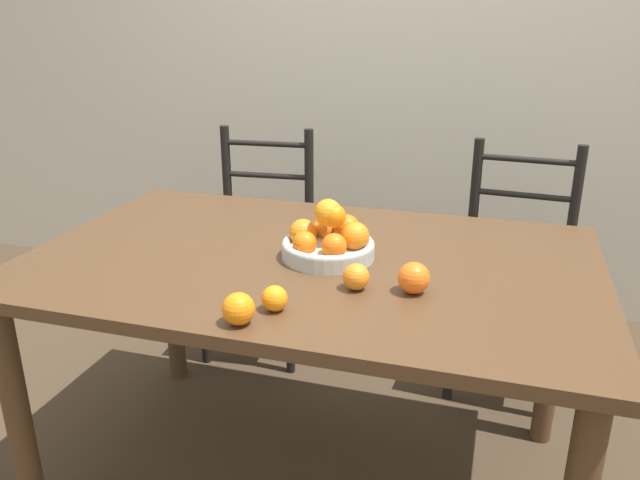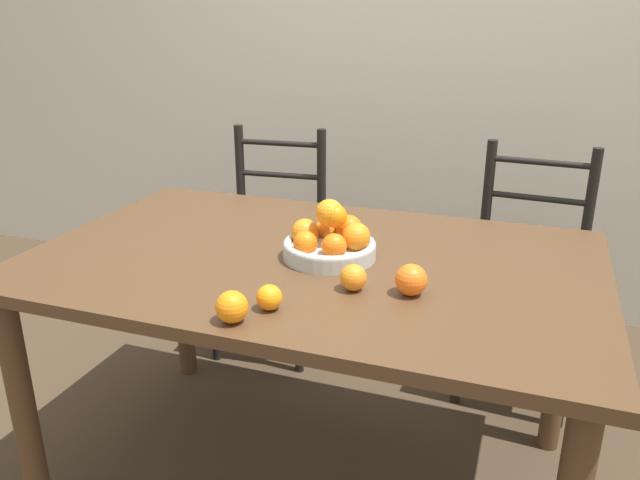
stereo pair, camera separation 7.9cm
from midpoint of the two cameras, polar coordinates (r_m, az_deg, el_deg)
The scene contains 10 objects.
ground_plane at distance 2.19m, azimuth -1.83°, elevation -20.80°, with size 12.00×12.00×0.00m, color #423323.
wall_back at distance 3.14m, azimuth 7.19°, elevation 17.53°, with size 8.00×0.06×2.60m.
dining_table at distance 1.82m, azimuth -2.07°, elevation -4.36°, with size 1.61×1.01×0.78m.
fruit_bowl at distance 1.76m, azimuth -0.49°, elevation 0.01°, with size 0.26×0.26×0.17m.
orange_loose_0 at distance 1.46m, azimuth -5.73°, elevation -5.36°, with size 0.06×0.06×0.06m.
orange_loose_1 at distance 1.56m, azimuth 1.86°, elevation -3.40°, with size 0.07×0.07×0.07m.
orange_loose_2 at distance 1.55m, azimuth 7.14°, elevation -3.48°, with size 0.08×0.08×0.08m.
orange_loose_3 at distance 1.41m, azimuth -9.07°, elevation -6.25°, with size 0.07×0.07×0.07m.
chair_left at distance 2.74m, azimuth -6.32°, elevation -0.62°, with size 0.45×0.43×0.97m.
chair_right at distance 2.55m, azimuth 16.44°, elevation -3.06°, with size 0.45×0.43×0.97m.
Camera 1 is at (0.50, -1.58, 1.44)m, focal length 35.00 mm.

